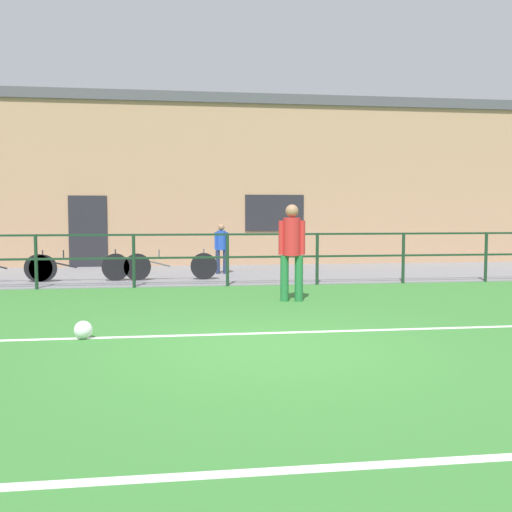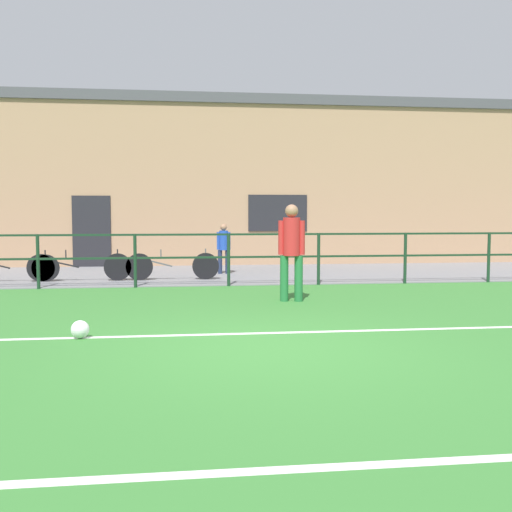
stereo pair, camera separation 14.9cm
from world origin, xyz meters
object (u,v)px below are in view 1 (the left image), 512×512
object	(u,v)px
player_striker	(292,246)
bicycle_parked_1	(77,267)
bicycle_parked_0	(8,268)
soccer_ball_spare	(83,330)
bicycle_parked_2	(171,266)
spectator_child	(221,245)

from	to	relation	value
player_striker	bicycle_parked_1	size ratio (longest dim) A/B	0.74
bicycle_parked_0	bicycle_parked_1	world-z (taller)	bicycle_parked_1
soccer_ball_spare	bicycle_parked_0	world-z (taller)	bicycle_parked_0
bicycle_parked_0	bicycle_parked_1	size ratio (longest dim) A/B	0.92
bicycle_parked_1	bicycle_parked_2	size ratio (longest dim) A/B	1.08
spectator_child	bicycle_parked_2	bearing A→B (deg)	52.67
bicycle_parked_1	player_striker	bearing A→B (deg)	-39.57
bicycle_parked_0	bicycle_parked_2	bearing A→B (deg)	0.00
soccer_ball_spare	bicycle_parked_1	distance (m)	6.46
bicycle_parked_2	spectator_child	bearing A→B (deg)	44.66
soccer_ball_spare	bicycle_parked_2	distance (m)	6.46
soccer_ball_spare	bicycle_parked_1	world-z (taller)	bicycle_parked_1
spectator_child	bicycle_parked_1	size ratio (longest dim) A/B	0.55
spectator_child	bicycle_parked_1	distance (m)	3.68
player_striker	bicycle_parked_0	bearing A→B (deg)	158.70
player_striker	bicycle_parked_0	size ratio (longest dim) A/B	0.81
soccer_ball_spare	bicycle_parked_0	distance (m)	6.88
player_striker	bicycle_parked_2	distance (m)	4.23
bicycle_parked_0	bicycle_parked_2	size ratio (longest dim) A/B	0.99
bicycle_parked_0	bicycle_parked_2	distance (m)	3.66
soccer_ball_spare	bicycle_parked_2	bearing A→B (deg)	80.56
player_striker	bicycle_parked_0	distance (m)	6.88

